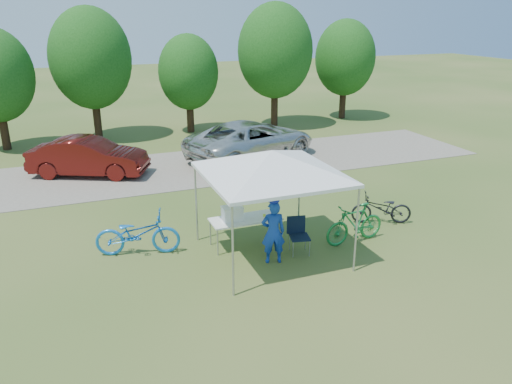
{
  "coord_description": "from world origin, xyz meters",
  "views": [
    {
      "loc": [
        -4.44,
        -10.44,
        5.8
      ],
      "look_at": [
        0.38,
        2.0,
        0.96
      ],
      "focal_mm": 35.0,
      "sensor_mm": 36.0,
      "label": 1
    }
  ],
  "objects_px": {
    "bike_green": "(355,224)",
    "sedan": "(89,157)",
    "folding_table": "(245,220)",
    "cyclist": "(273,232)",
    "cooler": "(232,213)",
    "bike_blue": "(138,234)",
    "bike_dark": "(382,209)",
    "minivan": "(252,140)",
    "folding_chair": "(298,232)"
  },
  "relations": [
    {
      "from": "folding_chair",
      "to": "cyclist",
      "type": "relative_size",
      "value": 0.58
    },
    {
      "from": "folding_table",
      "to": "bike_green",
      "type": "xyz_separation_m",
      "value": [
        2.74,
        -0.9,
        -0.17
      ]
    },
    {
      "from": "bike_dark",
      "to": "cyclist",
      "type": "bearing_deg",
      "value": -51.97
    },
    {
      "from": "minivan",
      "to": "sedan",
      "type": "bearing_deg",
      "value": 68.83
    },
    {
      "from": "folding_chair",
      "to": "cyclist",
      "type": "xyz_separation_m",
      "value": [
        -0.81,
        -0.3,
        0.25
      ]
    },
    {
      "from": "cooler",
      "to": "minivan",
      "type": "height_order",
      "value": "minivan"
    },
    {
      "from": "cyclist",
      "to": "bike_green",
      "type": "relative_size",
      "value": 0.89
    },
    {
      "from": "folding_chair",
      "to": "cyclist",
      "type": "height_order",
      "value": "cyclist"
    },
    {
      "from": "folding_chair",
      "to": "bike_blue",
      "type": "xyz_separation_m",
      "value": [
        -3.81,
        1.34,
        0.0
      ]
    },
    {
      "from": "cooler",
      "to": "bike_blue",
      "type": "height_order",
      "value": "cooler"
    },
    {
      "from": "sedan",
      "to": "cooler",
      "type": "bearing_deg",
      "value": -133.36
    },
    {
      "from": "cyclist",
      "to": "bike_dark",
      "type": "xyz_separation_m",
      "value": [
        3.85,
        1.06,
        -0.34
      ]
    },
    {
      "from": "folding_table",
      "to": "sedan",
      "type": "distance_m",
      "value": 8.38
    },
    {
      "from": "minivan",
      "to": "sedan",
      "type": "height_order",
      "value": "minivan"
    },
    {
      "from": "cooler",
      "to": "bike_green",
      "type": "relative_size",
      "value": 0.29
    },
    {
      "from": "folding_table",
      "to": "cyclist",
      "type": "height_order",
      "value": "cyclist"
    },
    {
      "from": "bike_green",
      "to": "sedan",
      "type": "relative_size",
      "value": 0.42
    },
    {
      "from": "cooler",
      "to": "bike_blue",
      "type": "bearing_deg",
      "value": 168.12
    },
    {
      "from": "folding_table",
      "to": "bike_blue",
      "type": "distance_m",
      "value": 2.75
    },
    {
      "from": "folding_table",
      "to": "bike_blue",
      "type": "xyz_separation_m",
      "value": [
        -2.7,
        0.49,
        -0.16
      ]
    },
    {
      "from": "cyclist",
      "to": "bike_dark",
      "type": "bearing_deg",
      "value": -151.23
    },
    {
      "from": "bike_blue",
      "to": "bike_dark",
      "type": "height_order",
      "value": "bike_blue"
    },
    {
      "from": "bike_dark",
      "to": "minivan",
      "type": "xyz_separation_m",
      "value": [
        -1.11,
        7.68,
        0.36
      ]
    },
    {
      "from": "bike_blue",
      "to": "minivan",
      "type": "relative_size",
      "value": 0.37
    },
    {
      "from": "cyclist",
      "to": "sedan",
      "type": "height_order",
      "value": "cyclist"
    },
    {
      "from": "bike_green",
      "to": "bike_dark",
      "type": "xyz_separation_m",
      "value": [
        1.41,
        0.82,
        -0.08
      ]
    },
    {
      "from": "folding_table",
      "to": "bike_green",
      "type": "height_order",
      "value": "bike_green"
    },
    {
      "from": "bike_green",
      "to": "sedan",
      "type": "height_order",
      "value": "sedan"
    },
    {
      "from": "folding_chair",
      "to": "bike_blue",
      "type": "bearing_deg",
      "value": 173.36
    },
    {
      "from": "cyclist",
      "to": "bike_green",
      "type": "distance_m",
      "value": 2.47
    },
    {
      "from": "folding_table",
      "to": "minivan",
      "type": "relative_size",
      "value": 0.32
    },
    {
      "from": "folding_chair",
      "to": "minivan",
      "type": "relative_size",
      "value": 0.16
    },
    {
      "from": "bike_blue",
      "to": "bike_green",
      "type": "distance_m",
      "value": 5.62
    },
    {
      "from": "folding_table",
      "to": "cyclist",
      "type": "bearing_deg",
      "value": -75.54
    },
    {
      "from": "sedan",
      "to": "bike_dark",
      "type": "bearing_deg",
      "value": -110.77
    },
    {
      "from": "bike_green",
      "to": "folding_table",
      "type": "bearing_deg",
      "value": -113.58
    },
    {
      "from": "bike_green",
      "to": "cyclist",
      "type": "bearing_deg",
      "value": -89.76
    },
    {
      "from": "bike_dark",
      "to": "minivan",
      "type": "height_order",
      "value": "minivan"
    },
    {
      "from": "bike_blue",
      "to": "folding_table",
      "type": "bearing_deg",
      "value": -85.67
    },
    {
      "from": "sedan",
      "to": "minivan",
      "type": "bearing_deg",
      "value": -65.59
    },
    {
      "from": "folding_chair",
      "to": "minivan",
      "type": "distance_m",
      "value": 8.66
    },
    {
      "from": "cyclist",
      "to": "sedan",
      "type": "xyz_separation_m",
      "value": [
        -3.7,
        8.79,
        -0.07
      ]
    },
    {
      "from": "minivan",
      "to": "bike_dark",
      "type": "bearing_deg",
      "value": 167.53
    },
    {
      "from": "cooler",
      "to": "bike_blue",
      "type": "distance_m",
      "value": 2.43
    },
    {
      "from": "folding_table",
      "to": "cooler",
      "type": "distance_m",
      "value": 0.43
    },
    {
      "from": "folding_table",
      "to": "bike_blue",
      "type": "bearing_deg",
      "value": 169.65
    },
    {
      "from": "folding_table",
      "to": "cooler",
      "type": "xyz_separation_m",
      "value": [
        -0.36,
        0.0,
        0.23
      ]
    },
    {
      "from": "folding_table",
      "to": "cyclist",
      "type": "xyz_separation_m",
      "value": [
        0.29,
        -1.14,
        0.09
      ]
    },
    {
      "from": "cooler",
      "to": "bike_dark",
      "type": "bearing_deg",
      "value": -1.02
    },
    {
      "from": "cyclist",
      "to": "cooler",
      "type": "bearing_deg",
      "value": -46.9
    }
  ]
}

